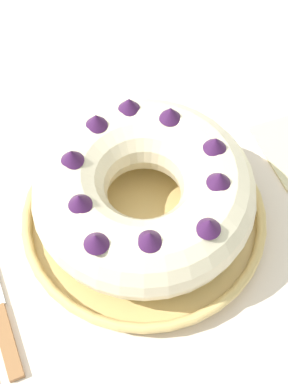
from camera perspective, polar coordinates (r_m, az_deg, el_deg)
The scene contains 3 objects.
dining_table at distance 0.73m, azimuth -0.03°, elevation -7.44°, with size 1.43×1.21×0.76m.
serving_dish at distance 0.65m, azimuth -0.00°, elevation -2.70°, with size 0.30×0.30×0.03m.
bundt_cake at distance 0.60m, azimuth -0.00°, elevation 0.05°, with size 0.25×0.25×0.10m.
Camera 1 is at (-0.12, -0.29, 1.33)m, focal length 50.00 mm.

